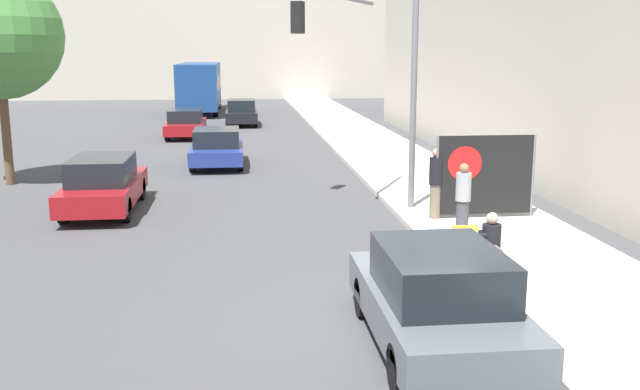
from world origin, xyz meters
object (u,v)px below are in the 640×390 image
(pedestrian_behind, at_px, (436,183))
(car_on_road_distant, at_px, (186,123))
(car_on_road_far_lane, at_px, (241,113))
(parked_car_curbside, at_px, (437,299))
(city_bus_on_road, at_px, (200,84))
(car_on_road_midblock, at_px, (217,147))
(traffic_light_pole, at_px, (369,59))
(protest_banner, at_px, (485,175))
(jogger_on_sidewalk, at_px, (463,199))
(car_on_road_nearest, at_px, (103,184))
(seated_protester, at_px, (492,244))

(pedestrian_behind, distance_m, car_on_road_distant, 20.38)
(car_on_road_far_lane, bearing_deg, parked_car_curbside, -85.26)
(pedestrian_behind, xyz_separation_m, city_bus_on_road, (-7.44, 33.37, 0.90))
(car_on_road_distant, distance_m, car_on_road_far_lane, 6.09)
(parked_car_curbside, relative_size, car_on_road_midblock, 1.00)
(traffic_light_pole, bearing_deg, car_on_road_midblock, 118.51)
(traffic_light_pole, xyz_separation_m, parked_car_curbside, (-0.64, -9.26, -3.24))
(parked_car_curbside, height_order, car_on_road_far_lane, parked_car_curbside)
(protest_banner, bearing_deg, parked_car_curbside, -113.79)
(protest_banner, relative_size, city_bus_on_road, 0.24)
(jogger_on_sidewalk, xyz_separation_m, car_on_road_midblock, (-5.78, 11.36, -0.26))
(parked_car_curbside, distance_m, car_on_road_far_lane, 31.92)
(car_on_road_distant, relative_size, city_bus_on_road, 0.44)
(car_on_road_far_lane, bearing_deg, car_on_road_nearest, -99.65)
(car_on_road_far_lane, bearing_deg, car_on_road_midblock, -93.72)
(car_on_road_midblock, height_order, car_on_road_far_lane, car_on_road_far_lane)
(traffic_light_pole, distance_m, parked_car_curbside, 9.83)
(traffic_light_pole, xyz_separation_m, car_on_road_nearest, (-7.03, 0.50, -3.26))
(jogger_on_sidewalk, relative_size, city_bus_on_road, 0.16)
(traffic_light_pole, height_order, car_on_road_midblock, traffic_light_pole)
(protest_banner, distance_m, city_bus_on_road, 34.57)
(seated_protester, height_order, jogger_on_sidewalk, jogger_on_sidewalk)
(parked_car_curbside, height_order, city_bus_on_road, city_bus_on_road)
(protest_banner, bearing_deg, pedestrian_behind, 175.37)
(car_on_road_midblock, relative_size, car_on_road_far_lane, 1.02)
(city_bus_on_road, bearing_deg, jogger_on_sidewalk, -77.79)
(pedestrian_behind, distance_m, city_bus_on_road, 34.20)
(traffic_light_pole, height_order, car_on_road_distant, traffic_light_pole)
(traffic_light_pole, relative_size, parked_car_curbside, 1.33)
(jogger_on_sidewalk, relative_size, protest_banner, 0.65)
(seated_protester, xyz_separation_m, car_on_road_midblock, (-5.33, 14.47, -0.09))
(pedestrian_behind, height_order, city_bus_on_road, city_bus_on_road)
(pedestrian_behind, relative_size, car_on_road_far_lane, 0.42)
(car_on_road_midblock, bearing_deg, traffic_light_pole, -61.49)
(traffic_light_pole, relative_size, car_on_road_distant, 1.22)
(protest_banner, relative_size, parked_car_curbside, 0.59)
(car_on_road_nearest, bearing_deg, pedestrian_behind, -15.54)
(car_on_road_midblock, distance_m, car_on_road_distant, 9.50)
(protest_banner, xyz_separation_m, city_bus_on_road, (-8.64, 33.47, 0.71))
(city_bus_on_road, bearing_deg, car_on_road_midblock, -85.63)
(seated_protester, distance_m, jogger_on_sidewalk, 3.15)
(traffic_light_pole, distance_m, city_bus_on_road, 32.17)
(jogger_on_sidewalk, distance_m, protest_banner, 1.95)
(city_bus_on_road, bearing_deg, traffic_light_pole, -79.13)
(seated_protester, distance_m, city_bus_on_road, 38.88)
(seated_protester, relative_size, car_on_road_far_lane, 0.29)
(protest_banner, height_order, car_on_road_midblock, protest_banner)
(traffic_light_pole, distance_m, car_on_road_nearest, 7.77)
(parked_car_curbside, xyz_separation_m, car_on_road_distant, (-5.40, 26.39, -0.05))
(seated_protester, distance_m, car_on_road_midblock, 15.42)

